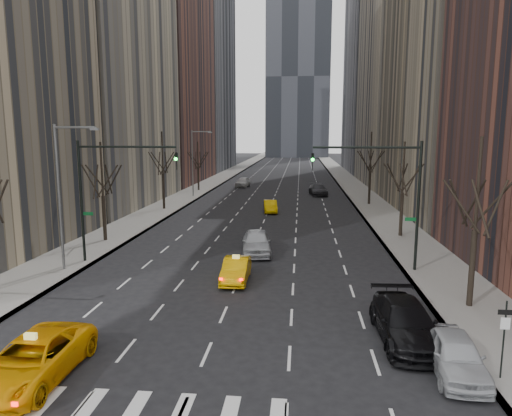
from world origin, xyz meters
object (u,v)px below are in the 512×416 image
(parked_sedan_silver, at_px, (455,354))
(taxi_sedan, at_px, (236,270))
(taxi_suv, at_px, (32,360))
(silver_sedan_ahead, at_px, (257,242))
(parked_suv_black, at_px, (405,322))

(parked_sedan_silver, bearing_deg, taxi_sedan, 137.36)
(taxi_sedan, bearing_deg, taxi_suv, -116.17)
(taxi_sedan, distance_m, silver_sedan_ahead, 6.38)
(silver_sedan_ahead, height_order, parked_suv_black, silver_sedan_ahead)
(silver_sedan_ahead, bearing_deg, taxi_sedan, -101.92)
(taxi_suv, relative_size, taxi_sedan, 1.33)
(silver_sedan_ahead, distance_m, parked_sedan_silver, 18.25)
(taxi_sedan, bearing_deg, silver_sedan_ahead, 83.92)
(taxi_suv, height_order, taxi_sedan, taxi_suv)
(taxi_suv, relative_size, parked_sedan_silver, 1.29)
(taxi_suv, bearing_deg, parked_sedan_silver, 7.94)
(parked_suv_black, distance_m, parked_sedan_silver, 2.80)
(taxi_sedan, height_order, parked_suv_black, parked_suv_black)
(taxi_suv, distance_m, taxi_sedan, 12.84)
(silver_sedan_ahead, bearing_deg, parked_suv_black, -67.46)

